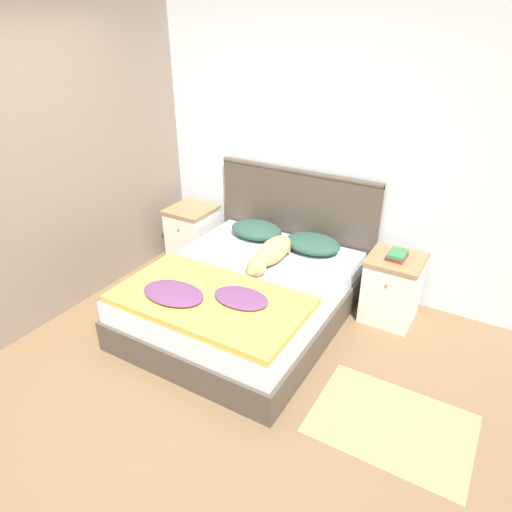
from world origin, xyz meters
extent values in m
plane|color=brown|center=(0.00, 0.00, 0.00)|extent=(16.00, 16.00, 0.00)
cube|color=silver|center=(0.00, 2.13, 1.27)|extent=(9.00, 0.06, 2.55)
cube|color=gray|center=(-1.51, 1.05, 1.27)|extent=(0.06, 3.10, 2.55)
cube|color=#4C4238|center=(0.00, 1.07, 0.13)|extent=(1.59, 1.93, 0.27)
cube|color=silver|center=(0.00, 1.07, 0.36)|extent=(1.53, 1.87, 0.19)
cube|color=#4C4238|center=(0.00, 2.06, 0.55)|extent=(1.67, 0.04, 1.10)
cylinder|color=#4C4238|center=(0.00, 2.06, 1.10)|extent=(1.67, 0.06, 0.06)
cube|color=silver|center=(-1.09, 1.76, 0.29)|extent=(0.43, 0.44, 0.58)
cube|color=#937047|center=(-1.09, 1.76, 0.59)|extent=(0.46, 0.46, 0.03)
sphere|color=#937047|center=(-1.09, 1.53, 0.45)|extent=(0.02, 0.02, 0.02)
cube|color=silver|center=(1.10, 1.76, 0.29)|extent=(0.43, 0.44, 0.58)
cube|color=#937047|center=(1.10, 1.76, 0.59)|extent=(0.46, 0.46, 0.03)
sphere|color=#937047|center=(1.10, 1.53, 0.45)|extent=(0.02, 0.02, 0.02)
ellipsoid|color=#284C3D|center=(-0.30, 1.79, 0.52)|extent=(0.54, 0.39, 0.15)
ellipsoid|color=#284C3D|center=(0.31, 1.79, 0.52)|extent=(0.54, 0.39, 0.15)
cube|color=gold|center=(0.00, 0.58, 0.48)|extent=(1.48, 0.84, 0.06)
ellipsoid|color=#663860|center=(-0.26, 0.45, 0.53)|extent=(0.52, 0.34, 0.05)
ellipsoid|color=#663860|center=(0.23, 0.66, 0.53)|extent=(0.44, 0.29, 0.05)
ellipsoid|color=tan|center=(0.09, 1.44, 0.55)|extent=(0.22, 0.53, 0.20)
sphere|color=tan|center=(0.09, 1.13, 0.53)|extent=(0.17, 0.17, 0.17)
ellipsoid|color=tan|center=(0.09, 1.06, 0.52)|extent=(0.08, 0.10, 0.07)
cone|color=tan|center=(0.04, 1.14, 0.60)|extent=(0.06, 0.06, 0.06)
cone|color=tan|center=(0.13, 1.14, 0.60)|extent=(0.06, 0.06, 0.06)
ellipsoid|color=tan|center=(0.12, 1.66, 0.50)|extent=(0.15, 0.23, 0.07)
cube|color=#AD2D28|center=(1.10, 1.75, 0.62)|extent=(0.14, 0.20, 0.03)
cube|color=#337547|center=(1.10, 1.74, 0.65)|extent=(0.14, 0.20, 0.03)
cube|color=tan|center=(1.47, 0.56, 0.00)|extent=(1.03, 0.75, 0.00)
camera|label=1|loc=(1.79, -1.77, 2.43)|focal=32.00mm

